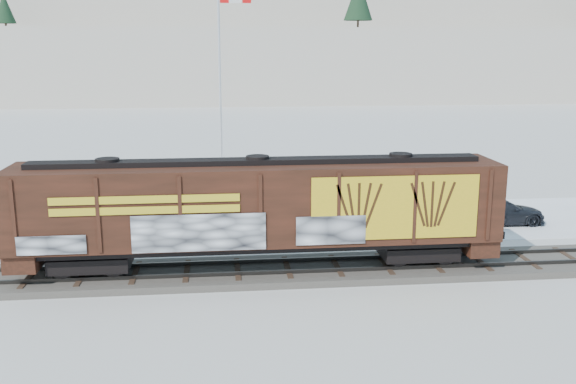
{
  "coord_description": "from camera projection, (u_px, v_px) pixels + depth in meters",
  "views": [
    {
      "loc": [
        -2.57,
        -24.31,
        8.89
      ],
      "look_at": [
        0.35,
        3.0,
        2.71
      ],
      "focal_mm": 40.0,
      "sensor_mm": 36.0,
      "label": 1
    }
  ],
  "objects": [
    {
      "name": "rail_track",
      "position": [
        287.0,
        271.0,
        25.77
      ],
      "size": [
        50.0,
        3.4,
        0.43
      ],
      "color": "#59544C",
      "rests_on": "ground"
    },
    {
      "name": "car_white",
      "position": [
        287.0,
        212.0,
        32.61
      ],
      "size": [
        4.39,
        2.11,
        1.39
      ],
      "primitive_type": "imported",
      "rotation": [
        0.0,
        0.0,
        1.73
      ],
      "color": "white",
      "rests_on": "parking_strip"
    },
    {
      "name": "ground",
      "position": [
        287.0,
        274.0,
        25.8
      ],
      "size": [
        500.0,
        500.0,
        0.0
      ],
      "primitive_type": "plane",
      "color": "white",
      "rests_on": "ground"
    },
    {
      "name": "car_dark",
      "position": [
        500.0,
        211.0,
        32.98
      ],
      "size": [
        4.55,
        1.87,
        1.32
      ],
      "primitive_type": "imported",
      "rotation": [
        0.0,
        0.0,
        1.57
      ],
      "color": "black",
      "rests_on": "parking_strip"
    },
    {
      "name": "flagpole",
      "position": [
        223.0,
        121.0,
        37.34
      ],
      "size": [
        2.3,
        0.9,
        12.55
      ],
      "color": "silver",
      "rests_on": "ground"
    },
    {
      "name": "car_silver",
      "position": [
        121.0,
        218.0,
        31.4
      ],
      "size": [
        4.58,
        2.75,
        1.46
      ],
      "primitive_type": "imported",
      "rotation": [
        0.0,
        0.0,
        1.32
      ],
      "color": "#A8AAAF",
      "rests_on": "parking_strip"
    },
    {
      "name": "hillside",
      "position": [
        228.0,
        25.0,
        158.25
      ],
      "size": [
        360.0,
        110.0,
        93.0
      ],
      "color": "white",
      "rests_on": "ground"
    },
    {
      "name": "parking_strip",
      "position": [
        272.0,
        224.0,
        33.08
      ],
      "size": [
        40.0,
        8.0,
        0.03
      ],
      "primitive_type": "cube",
      "color": "white",
      "rests_on": "ground"
    },
    {
      "name": "hopper_railcar",
      "position": [
        258.0,
        206.0,
        25.05
      ],
      "size": [
        18.82,
        3.06,
        4.3
      ],
      "color": "black",
      "rests_on": "rail_track"
    }
  ]
}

